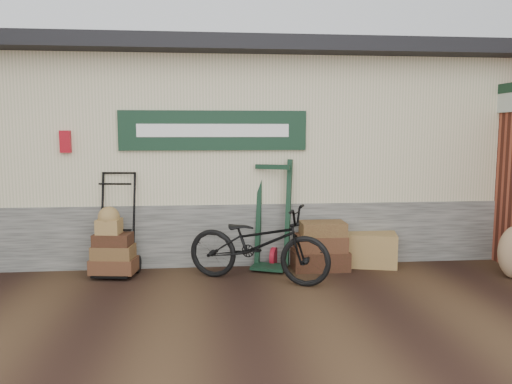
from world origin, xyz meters
TOP-DOWN VIEW (x-y plane):
  - ground at (0.00, 0.00)m, footprint 80.00×80.00m
  - station_building at (-0.01, 2.74)m, footprint 14.40×4.10m
  - porter_trolley at (-1.63, 0.77)m, footprint 0.78×0.63m
  - green_barrow at (0.52, 0.85)m, footprint 0.70×0.65m
  - suitcase_stack at (1.18, 0.73)m, footprint 0.78×0.49m
  - wicker_hamper at (1.94, 0.85)m, footprint 0.84×0.65m
  - bicycle at (0.25, 0.23)m, footprint 1.39×2.02m

SIDE VIEW (x-z plane):
  - ground at x=0.00m, z-range 0.00..0.00m
  - wicker_hamper at x=1.94m, z-range 0.00..0.48m
  - suitcase_stack at x=1.18m, z-range 0.00..0.69m
  - bicycle at x=0.25m, z-range 0.00..1.11m
  - porter_trolley at x=-1.63m, z-range 0.00..1.41m
  - green_barrow at x=0.52m, z-range 0.00..1.54m
  - station_building at x=-0.01m, z-range 0.01..3.21m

